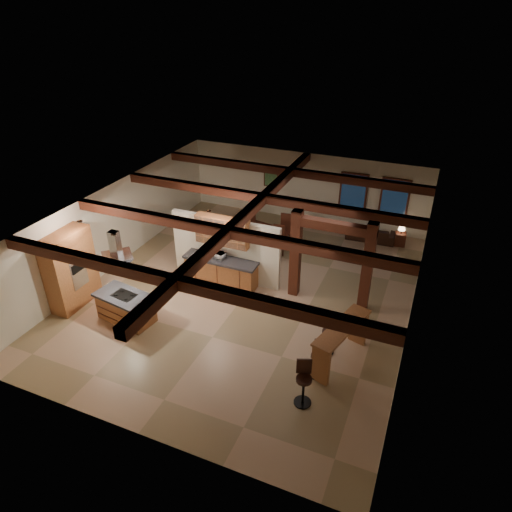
{
  "coord_description": "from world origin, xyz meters",
  "views": [
    {
      "loc": [
        4.98,
        -11.22,
        8.33
      ],
      "look_at": [
        0.08,
        0.5,
        1.08
      ],
      "focal_mm": 32.0,
      "sensor_mm": 36.0,
      "label": 1
    }
  ],
  "objects_px": {
    "dining_table": "(264,238)",
    "bar_counter": "(341,338)",
    "kitchen_island": "(126,307)",
    "sofa": "(371,233)"
  },
  "relations": [
    {
      "from": "kitchen_island",
      "to": "bar_counter",
      "type": "bearing_deg",
      "value": 6.24
    },
    {
      "from": "kitchen_island",
      "to": "bar_counter",
      "type": "relative_size",
      "value": 0.84
    },
    {
      "from": "kitchen_island",
      "to": "dining_table",
      "type": "xyz_separation_m",
      "value": [
        2.03,
        5.8,
        -0.1
      ]
    },
    {
      "from": "sofa",
      "to": "dining_table",
      "type": "bearing_deg",
      "value": 28.0
    },
    {
      "from": "kitchen_island",
      "to": "sofa",
      "type": "relative_size",
      "value": 1.0
    },
    {
      "from": "bar_counter",
      "to": "sofa",
      "type": "bearing_deg",
      "value": 94.04
    },
    {
      "from": "sofa",
      "to": "bar_counter",
      "type": "bearing_deg",
      "value": 92.25
    },
    {
      "from": "dining_table",
      "to": "bar_counter",
      "type": "relative_size",
      "value": 0.87
    },
    {
      "from": "kitchen_island",
      "to": "dining_table",
      "type": "height_order",
      "value": "kitchen_island"
    },
    {
      "from": "dining_table",
      "to": "bar_counter",
      "type": "xyz_separation_m",
      "value": [
        4.17,
        -5.12,
        0.42
      ]
    }
  ]
}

